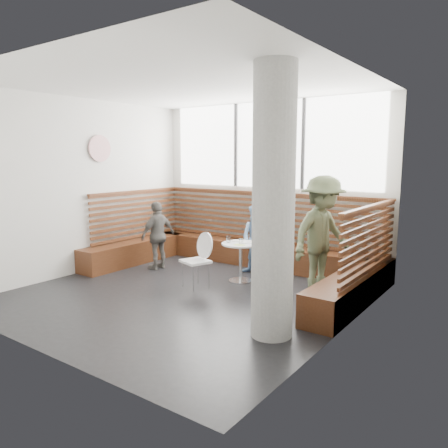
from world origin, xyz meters
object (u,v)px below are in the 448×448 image
Objects in this scene: cafe_chair at (198,255)px; concrete_column at (273,204)px; cafe_table at (241,254)px; child_back at (257,240)px; adult_man at (322,234)px; child_left at (158,235)px.

concrete_column is at bearing -8.68° from cafe_chair.
child_back is (-0.01, 0.56, 0.16)m from cafe_table.
cafe_chair is at bearing 136.76° from adult_man.
adult_man is at bearing 48.08° from cafe_chair.
adult_man is 1.41m from child_back.
cafe_table is (-1.58, 1.72, -1.11)m from concrete_column.
child_back reaches higher than cafe_chair.
cafe_chair is at bearing -114.69° from child_back.
concrete_column reaches higher than cafe_chair.
concrete_column is 2.13m from adult_man.
concrete_column is 2.47× the size of child_back.
child_back is (-1.36, 0.27, -0.28)m from adult_man.
cafe_table is at bearing 120.10° from adult_man.
cafe_chair is 0.70× the size of child_back.
child_left reaches higher than child_back.
cafe_chair is 0.70× the size of child_left.
child_left reaches higher than cafe_table.
adult_man is at bearing 96.46° from concrete_column.
concrete_column is 2.48m from cafe_chair.
cafe_chair is 1.47m from child_left.
cafe_chair is at bearing -120.56° from cafe_table.
adult_man is at bearing 105.04° from child_left.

